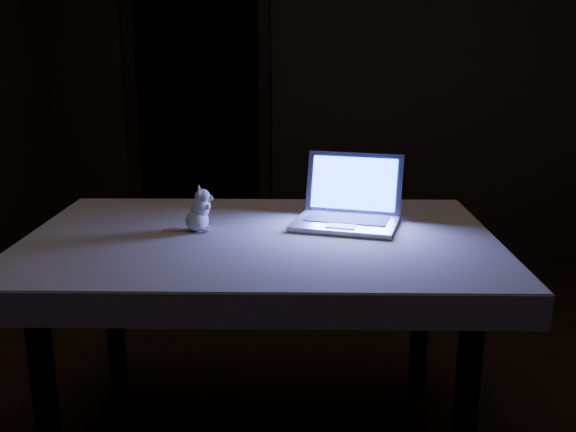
# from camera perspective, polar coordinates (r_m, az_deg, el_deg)

# --- Properties ---
(back_wall) EXTENTS (4.50, 0.04, 2.60)m
(back_wall) POSITION_cam_1_polar(r_m,az_deg,el_deg) (4.42, 5.92, 14.07)
(back_wall) COLOR black
(back_wall) RESTS_ON ground
(doorway) EXTENTS (1.06, 0.36, 2.13)m
(doorway) POSITION_cam_1_polar(r_m,az_deg,el_deg) (4.67, -7.99, 11.16)
(doorway) COLOR black
(doorway) RESTS_ON back_wall
(table) EXTENTS (1.55, 1.14, 0.76)m
(table) POSITION_cam_1_polar(r_m,az_deg,el_deg) (2.22, -2.37, -11.26)
(table) COLOR black
(table) RESTS_ON floor
(tablecloth) EXTENTS (1.52, 1.02, 0.09)m
(tablecloth) POSITION_cam_1_polar(r_m,az_deg,el_deg) (2.15, -2.22, -2.45)
(tablecloth) COLOR beige
(tablecloth) RESTS_ON table
(laptop) EXTENTS (0.37, 0.33, 0.23)m
(laptop) POSITION_cam_1_polar(r_m,az_deg,el_deg) (2.15, 5.16, 2.05)
(laptop) COLOR #B3B2B7
(laptop) RESTS_ON tablecloth
(plush_mouse) EXTENTS (0.13, 0.13, 0.15)m
(plush_mouse) POSITION_cam_1_polar(r_m,az_deg,el_deg) (2.12, -8.12, 0.63)
(plush_mouse) COLOR white
(plush_mouse) RESTS_ON tablecloth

